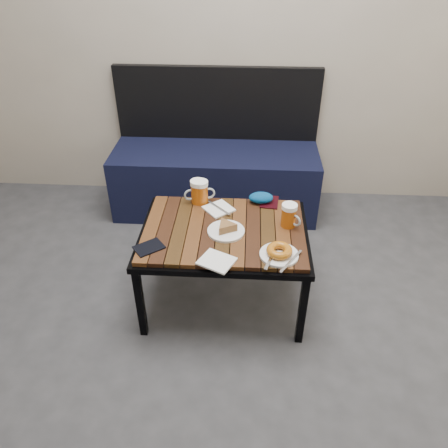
# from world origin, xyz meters

# --- Properties ---
(ground) EXTENTS (4.00, 4.00, 0.00)m
(ground) POSITION_xyz_m (0.00, 0.00, 0.00)
(ground) COLOR #2D2D30
(ground) RESTS_ON ground
(bench) EXTENTS (1.40, 0.50, 0.95)m
(bench) POSITION_xyz_m (-0.14, 1.76, 0.27)
(bench) COLOR black
(bench) RESTS_ON ground
(cafe_table) EXTENTS (0.84, 0.62, 0.47)m
(cafe_table) POSITION_xyz_m (-0.02, 0.81, 0.43)
(cafe_table) COLOR black
(cafe_table) RESTS_ON ground
(beer_mug_left) EXTENTS (0.13, 0.10, 0.13)m
(beer_mug_left) POSITION_xyz_m (-0.18, 1.05, 0.54)
(beer_mug_left) COLOR #A64B0D
(beer_mug_left) RESTS_ON cafe_table
(beer_mug_centre) EXTENTS (0.12, 0.09, 0.13)m
(beer_mug_centre) POSITION_xyz_m (-0.16, 1.05, 0.54)
(beer_mug_centre) COLOR #A64B0D
(beer_mug_centre) RESTS_ON cafe_table
(beer_mug_right) EXTENTS (0.11, 0.10, 0.12)m
(beer_mug_right) POSITION_xyz_m (0.30, 0.86, 0.53)
(beer_mug_right) COLOR #A64B0D
(beer_mug_right) RESTS_ON cafe_table
(plate_pie) EXTENTS (0.18, 0.18, 0.05)m
(plate_pie) POSITION_xyz_m (-0.01, 0.78, 0.49)
(plate_pie) COLOR white
(plate_pie) RESTS_ON cafe_table
(plate_bagel) EXTENTS (0.20, 0.22, 0.05)m
(plate_bagel) POSITION_xyz_m (0.24, 0.61, 0.49)
(plate_bagel) COLOR white
(plate_bagel) RESTS_ON cafe_table
(napkin_left) EXTENTS (0.19, 0.19, 0.01)m
(napkin_left) POSITION_xyz_m (-0.06, 0.98, 0.48)
(napkin_left) COLOR white
(napkin_left) RESTS_ON cafe_table
(napkin_right) EXTENTS (0.19, 0.18, 0.01)m
(napkin_right) POSITION_xyz_m (-0.04, 0.55, 0.48)
(napkin_right) COLOR white
(napkin_right) RESTS_ON cafe_table
(passport_navy) EXTENTS (0.16, 0.16, 0.01)m
(passport_navy) POSITION_xyz_m (-0.36, 0.63, 0.48)
(passport_navy) COLOR black
(passport_navy) RESTS_ON cafe_table
(passport_burgundy) EXTENTS (0.11, 0.14, 0.01)m
(passport_burgundy) POSITION_xyz_m (0.21, 1.07, 0.48)
(passport_burgundy) COLOR black
(passport_burgundy) RESTS_ON cafe_table
(knit_pouch) EXTENTS (0.14, 0.09, 0.06)m
(knit_pouch) POSITION_xyz_m (0.16, 1.07, 0.50)
(knit_pouch) COLOR navy
(knit_pouch) RESTS_ON cafe_table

